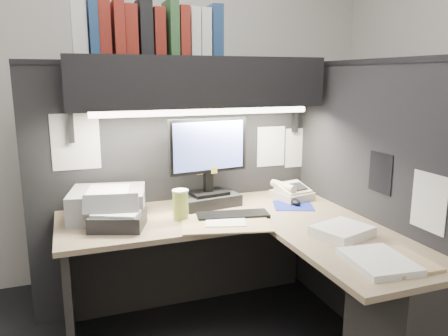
{
  "coord_description": "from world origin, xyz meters",
  "views": [
    {
      "loc": [
        -0.65,
        -1.84,
        1.54
      ],
      "look_at": [
        0.21,
        0.51,
        1.01
      ],
      "focal_mm": 35.0,
      "sensor_mm": 36.0,
      "label": 1
    }
  ],
  "objects_px": {
    "monitor": "(208,172)",
    "telephone": "(292,193)",
    "keyboard": "(233,215)",
    "printer": "(108,204)",
    "notebook_stack": "(118,220)",
    "overhead_shelf": "(198,82)",
    "desk": "(297,290)",
    "coffee_cup": "(181,206)"
  },
  "relations": [
    {
      "from": "overhead_shelf",
      "to": "printer",
      "type": "bearing_deg",
      "value": -171.61
    },
    {
      "from": "desk",
      "to": "overhead_shelf",
      "type": "bearing_deg",
      "value": 111.79
    },
    {
      "from": "printer",
      "to": "notebook_stack",
      "type": "height_order",
      "value": "printer"
    },
    {
      "from": "desk",
      "to": "keyboard",
      "type": "height_order",
      "value": "keyboard"
    },
    {
      "from": "monitor",
      "to": "overhead_shelf",
      "type": "bearing_deg",
      "value": 121.62
    },
    {
      "from": "desk",
      "to": "telephone",
      "type": "relative_size",
      "value": 7.58
    },
    {
      "from": "keyboard",
      "to": "coffee_cup",
      "type": "xyz_separation_m",
      "value": [
        -0.3,
        0.06,
        0.07
      ]
    },
    {
      "from": "desk",
      "to": "overhead_shelf",
      "type": "height_order",
      "value": "overhead_shelf"
    },
    {
      "from": "coffee_cup",
      "to": "notebook_stack",
      "type": "height_order",
      "value": "coffee_cup"
    },
    {
      "from": "desk",
      "to": "telephone",
      "type": "bearing_deg",
      "value": 64.08
    },
    {
      "from": "overhead_shelf",
      "to": "coffee_cup",
      "type": "xyz_separation_m",
      "value": [
        -0.19,
        -0.26,
        -0.69
      ]
    },
    {
      "from": "keyboard",
      "to": "telephone",
      "type": "bearing_deg",
      "value": 33.04
    },
    {
      "from": "monitor",
      "to": "keyboard",
      "type": "relative_size",
      "value": 1.33
    },
    {
      "from": "keyboard",
      "to": "coffee_cup",
      "type": "bearing_deg",
      "value": 179.07
    },
    {
      "from": "keyboard",
      "to": "notebook_stack",
      "type": "distance_m",
      "value": 0.65
    },
    {
      "from": "printer",
      "to": "notebook_stack",
      "type": "bearing_deg",
      "value": -69.39
    },
    {
      "from": "desk",
      "to": "printer",
      "type": "distance_m",
      "value": 1.16
    },
    {
      "from": "overhead_shelf",
      "to": "coffee_cup",
      "type": "height_order",
      "value": "overhead_shelf"
    },
    {
      "from": "coffee_cup",
      "to": "monitor",
      "type": "bearing_deg",
      "value": 41.17
    },
    {
      "from": "desk",
      "to": "monitor",
      "type": "height_order",
      "value": "monitor"
    },
    {
      "from": "printer",
      "to": "keyboard",
      "type": "bearing_deg",
      "value": -7.44
    },
    {
      "from": "printer",
      "to": "notebook_stack",
      "type": "distance_m",
      "value": 0.2
    },
    {
      "from": "desk",
      "to": "monitor",
      "type": "xyz_separation_m",
      "value": [
        -0.26,
        0.7,
        0.51
      ]
    },
    {
      "from": "keyboard",
      "to": "printer",
      "type": "relative_size",
      "value": 1.01
    },
    {
      "from": "keyboard",
      "to": "printer",
      "type": "distance_m",
      "value": 0.73
    },
    {
      "from": "overhead_shelf",
      "to": "telephone",
      "type": "relative_size",
      "value": 6.91
    },
    {
      "from": "printer",
      "to": "notebook_stack",
      "type": "xyz_separation_m",
      "value": [
        0.03,
        -0.2,
        -0.04
      ]
    },
    {
      "from": "desk",
      "to": "printer",
      "type": "bearing_deg",
      "value": 142.73
    },
    {
      "from": "keyboard",
      "to": "notebook_stack",
      "type": "relative_size",
      "value": 1.51
    },
    {
      "from": "monitor",
      "to": "coffee_cup",
      "type": "height_order",
      "value": "monitor"
    },
    {
      "from": "overhead_shelf",
      "to": "telephone",
      "type": "distance_m",
      "value": 0.96
    },
    {
      "from": "monitor",
      "to": "telephone",
      "type": "distance_m",
      "value": 0.6
    },
    {
      "from": "monitor",
      "to": "telephone",
      "type": "xyz_separation_m",
      "value": [
        0.57,
        -0.05,
        -0.18
      ]
    },
    {
      "from": "notebook_stack",
      "to": "overhead_shelf",
      "type": "bearing_deg",
      "value": 27.48
    },
    {
      "from": "monitor",
      "to": "notebook_stack",
      "type": "height_order",
      "value": "monitor"
    },
    {
      "from": "overhead_shelf",
      "to": "coffee_cup",
      "type": "distance_m",
      "value": 0.76
    },
    {
      "from": "desk",
      "to": "notebook_stack",
      "type": "xyz_separation_m",
      "value": [
        -0.84,
        0.47,
        0.33
      ]
    },
    {
      "from": "monitor",
      "to": "coffee_cup",
      "type": "relative_size",
      "value": 3.38
    },
    {
      "from": "overhead_shelf",
      "to": "keyboard",
      "type": "relative_size",
      "value": 3.7
    },
    {
      "from": "overhead_shelf",
      "to": "notebook_stack",
      "type": "bearing_deg",
      "value": -152.52
    },
    {
      "from": "desk",
      "to": "telephone",
      "type": "height_order",
      "value": "telephone"
    },
    {
      "from": "desk",
      "to": "overhead_shelf",
      "type": "distance_m",
      "value": 1.33
    }
  ]
}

